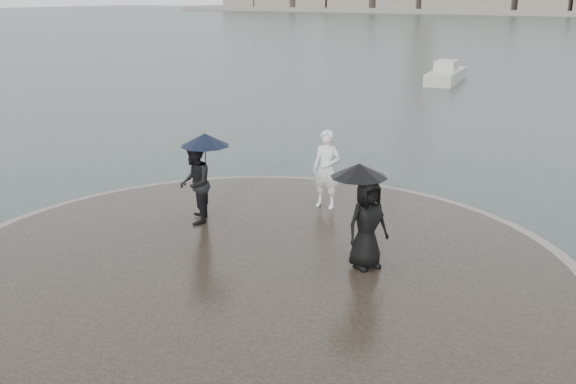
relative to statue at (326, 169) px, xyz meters
The scene contains 6 objects.
ground 7.36m from the statue, 86.58° to the right, with size 400.00×400.00×0.00m, color #2B3835.
kerb_ring 3.92m from the statue, 83.40° to the right, with size 12.50×12.50×0.32m, color gray.
quay_tip 3.92m from the statue, 83.40° to the right, with size 11.90×11.90×0.36m, color #2D261E.
statue is the anchor object (origin of this frame).
visitor_left 3.10m from the statue, 128.09° to the right, with size 1.31×1.19×2.04m.
visitor_right 3.50m from the statue, 49.98° to the right, with size 1.23×1.13×1.95m.
Camera 1 is at (6.45, -5.68, 5.30)m, focal length 40.00 mm.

